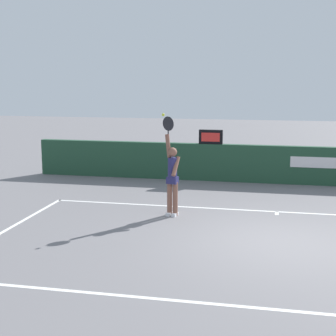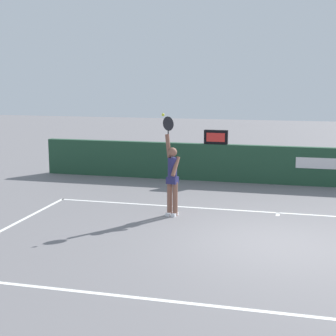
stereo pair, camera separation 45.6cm
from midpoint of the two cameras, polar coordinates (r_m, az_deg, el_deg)
ground_plane at (r=10.60m, az=12.98°, el=-8.18°), size 60.00×60.00×0.00m
court_lines at (r=10.25m, az=12.93°, el=-8.80°), size 11.64×5.60×0.00m
back_wall at (r=16.19m, az=13.58°, el=0.29°), size 15.79×0.24×1.19m
speed_display at (r=16.22m, az=6.20°, el=3.46°), size 0.75×0.16×0.45m
tennis_player at (r=12.10m, az=1.55°, el=-0.81°), size 0.45×0.40×2.40m
tennis_ball at (r=11.87m, az=0.55°, el=5.99°), size 0.07×0.07×0.07m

